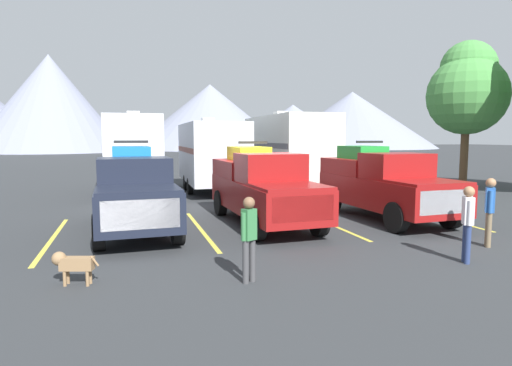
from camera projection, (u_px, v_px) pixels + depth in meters
ground_plane at (258, 221)px, 13.91m from camera, size 240.00×240.00×0.00m
pickup_truck_a at (134, 189)px, 12.52m from camera, size 2.29×5.81×2.58m
pickup_truck_b at (262, 185)px, 13.48m from camera, size 2.21×5.86×2.54m
pickup_truck_c at (382, 183)px, 14.31m from camera, size 2.31×5.52×2.55m
lot_stripe_a at (53, 238)px, 11.51m from camera, size 0.12×5.50×0.01m
lot_stripe_b at (201, 229)px, 12.63m from camera, size 0.12×5.50×0.01m
lot_stripe_c at (325, 222)px, 13.75m from camera, size 0.12×5.50×0.01m
lot_stripe_d at (430, 215)px, 14.87m from camera, size 0.12×5.50×0.01m
camper_trailer_a at (134, 150)px, 20.63m from camera, size 2.57×7.60×3.94m
camper_trailer_b at (211, 153)px, 21.28m from camera, size 2.70×7.91×3.64m
camper_trailer_c at (288, 148)px, 21.94m from camera, size 2.73×8.74×4.02m
person_a at (490, 207)px, 10.56m from camera, size 0.31×0.32×1.69m
person_b at (249, 234)px, 7.94m from camera, size 0.33×0.27×1.60m
person_c at (468, 219)px, 9.19m from camera, size 0.28×0.34×1.65m
dog at (71, 263)px, 7.85m from camera, size 0.83×0.40×0.62m
tree_a at (467, 89)px, 23.22m from camera, size 4.18×4.18×7.82m
mountain_ridge at (160, 116)px, 91.24m from camera, size 149.65×45.94×17.54m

